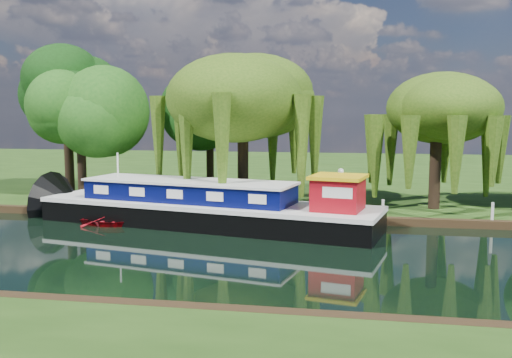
# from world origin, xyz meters

# --- Properties ---
(ground) EXTENTS (120.00, 120.00, 0.00)m
(ground) POSITION_xyz_m (0.00, 0.00, 0.00)
(ground) COLOR black
(far_bank) EXTENTS (120.00, 52.00, 0.45)m
(far_bank) POSITION_xyz_m (0.00, 34.00, 0.23)
(far_bank) COLOR #203E11
(far_bank) RESTS_ON ground
(dutch_barge) EXTENTS (20.36, 8.42, 4.19)m
(dutch_barge) POSITION_xyz_m (-6.82, 6.25, 1.04)
(dutch_barge) COLOR black
(dutch_barge) RESTS_ON ground
(red_dinghy) EXTENTS (3.49, 2.72, 0.66)m
(red_dinghy) POSITION_xyz_m (-12.56, 5.35, 0.00)
(red_dinghy) COLOR maroon
(red_dinghy) RESTS_ON ground
(willow_left) EXTENTS (7.70, 7.70, 9.23)m
(willow_left) POSITION_xyz_m (-5.78, 11.07, 7.15)
(willow_left) COLOR black
(willow_left) RESTS_ON far_bank
(willow_right) EXTENTS (6.28, 6.28, 7.65)m
(willow_right) POSITION_xyz_m (6.27, 11.81, 6.03)
(willow_right) COLOR black
(willow_right) RESTS_ON far_bank
(tree_far_left) EXTENTS (5.53, 5.53, 8.91)m
(tree_far_left) POSITION_xyz_m (-17.60, 12.30, 6.54)
(tree_far_left) COLOR black
(tree_far_left) RESTS_ON far_bank
(tree_far_back) EXTENTS (5.88, 5.88, 9.89)m
(tree_far_back) POSITION_xyz_m (-19.90, 14.81, 7.33)
(tree_far_back) COLOR black
(tree_far_back) RESTS_ON far_bank
(tree_far_mid) EXTENTS (4.86, 4.86, 7.96)m
(tree_far_mid) POSITION_xyz_m (-9.36, 16.43, 5.94)
(tree_far_mid) COLOR black
(tree_far_mid) RESTS_ON far_bank
(lamppost) EXTENTS (0.36, 0.36, 2.56)m
(lamppost) POSITION_xyz_m (0.50, 10.50, 2.42)
(lamppost) COLOR silver
(lamppost) RESTS_ON far_bank
(mooring_posts) EXTENTS (19.16, 0.16, 1.00)m
(mooring_posts) POSITION_xyz_m (-0.50, 8.40, 0.95)
(mooring_posts) COLOR silver
(mooring_posts) RESTS_ON far_bank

